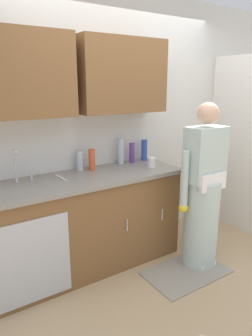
{
  "coord_description": "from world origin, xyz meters",
  "views": [
    {
      "loc": [
        -1.74,
        -1.83,
        1.78
      ],
      "look_at": [
        -0.17,
        0.55,
        1.0
      ],
      "focal_mm": 33.12,
      "sensor_mm": 36.0,
      "label": 1
    }
  ],
  "objects_px": {
    "sink": "(26,188)",
    "person_at_sink": "(202,199)",
    "bottle_water_tall": "(132,153)",
    "knife_on_counter": "(61,178)",
    "bottle_cleaner_spray": "(80,160)",
    "bottle_soap": "(121,151)",
    "bottle_water_short": "(144,150)",
    "cup_by_sink": "(152,163)",
    "bottle_dish_liquid": "(92,160)"
  },
  "relations": [
    {
      "from": "person_at_sink",
      "to": "bottle_water_tall",
      "type": "bearing_deg",
      "value": 111.65
    },
    {
      "from": "bottle_cleaner_spray",
      "to": "bottle_soap",
      "type": "xyz_separation_m",
      "value": [
        0.47,
        -0.01,
        0.04
      ]
    },
    {
      "from": "sink",
      "to": "bottle_soap",
      "type": "xyz_separation_m",
      "value": [
        1.08,
        0.21,
        0.15
      ]
    },
    {
      "from": "bottle_water_tall",
      "to": "bottle_cleaner_spray",
      "type": "relative_size",
      "value": 1.1
    },
    {
      "from": "sink",
      "to": "bottle_water_tall",
      "type": "relative_size",
      "value": 2.3
    },
    {
      "from": "sink",
      "to": "bottle_soap",
      "type": "height_order",
      "value": "sink"
    },
    {
      "from": "person_at_sink",
      "to": "bottle_dish_liquid",
      "type": "height_order",
      "value": "person_at_sink"
    },
    {
      "from": "sink",
      "to": "bottle_soap",
      "type": "distance_m",
      "value": 1.11
    },
    {
      "from": "sink",
      "to": "bottle_dish_liquid",
      "type": "bearing_deg",
      "value": 12.42
    },
    {
      "from": "bottle_soap",
      "to": "knife_on_counter",
      "type": "relative_size",
      "value": 1.16
    },
    {
      "from": "sink",
      "to": "bottle_dish_liquid",
      "type": "height_order",
      "value": "sink"
    },
    {
      "from": "person_at_sink",
      "to": "cup_by_sink",
      "type": "xyz_separation_m",
      "value": [
        -0.25,
        0.48,
        0.3
      ]
    },
    {
      "from": "sink",
      "to": "bottle_cleaner_spray",
      "type": "xyz_separation_m",
      "value": [
        0.6,
        0.22,
        0.11
      ]
    },
    {
      "from": "person_at_sink",
      "to": "cup_by_sink",
      "type": "bearing_deg",
      "value": 117.3
    },
    {
      "from": "bottle_water_tall",
      "to": "person_at_sink",
      "type": "bearing_deg",
      "value": -68.35
    },
    {
      "from": "bottle_soap",
      "to": "bottle_water_short",
      "type": "bearing_deg",
      "value": 0.01
    },
    {
      "from": "bottle_soap",
      "to": "knife_on_counter",
      "type": "xyz_separation_m",
      "value": [
        -0.74,
        -0.14,
        -0.14
      ]
    },
    {
      "from": "bottle_dish_liquid",
      "to": "cup_by_sink",
      "type": "relative_size",
      "value": 1.97
    },
    {
      "from": "bottle_cleaner_spray",
      "to": "bottle_water_short",
      "type": "bearing_deg",
      "value": -0.82
    },
    {
      "from": "cup_by_sink",
      "to": "knife_on_counter",
      "type": "height_order",
      "value": "cup_by_sink"
    },
    {
      "from": "bottle_soap",
      "to": "bottle_dish_liquid",
      "type": "xyz_separation_m",
      "value": [
        -0.37,
        -0.05,
        -0.03
      ]
    },
    {
      "from": "bottle_cleaner_spray",
      "to": "knife_on_counter",
      "type": "distance_m",
      "value": 0.32
    },
    {
      "from": "bottle_dish_liquid",
      "to": "knife_on_counter",
      "type": "relative_size",
      "value": 0.88
    },
    {
      "from": "person_at_sink",
      "to": "bottle_soap",
      "type": "height_order",
      "value": "person_at_sink"
    },
    {
      "from": "bottle_water_tall",
      "to": "cup_by_sink",
      "type": "relative_size",
      "value": 2.02
    },
    {
      "from": "bottle_soap",
      "to": "bottle_dish_liquid",
      "type": "bearing_deg",
      "value": -172.32
    },
    {
      "from": "bottle_soap",
      "to": "bottle_dish_liquid",
      "type": "height_order",
      "value": "bottle_soap"
    },
    {
      "from": "person_at_sink",
      "to": "bottle_water_tall",
      "type": "height_order",
      "value": "person_at_sink"
    },
    {
      "from": "bottle_cleaner_spray",
      "to": "knife_on_counter",
      "type": "bearing_deg",
      "value": -151.11
    },
    {
      "from": "bottle_water_tall",
      "to": "bottle_soap",
      "type": "height_order",
      "value": "bottle_soap"
    },
    {
      "from": "bottle_water_tall",
      "to": "knife_on_counter",
      "type": "relative_size",
      "value": 0.91
    },
    {
      "from": "knife_on_counter",
      "to": "bottle_water_short",
      "type": "bearing_deg",
      "value": 94.11
    },
    {
      "from": "sink",
      "to": "bottle_soap",
      "type": "bearing_deg",
      "value": 10.81
    },
    {
      "from": "bottle_soap",
      "to": "cup_by_sink",
      "type": "bearing_deg",
      "value": -59.59
    },
    {
      "from": "bottle_water_short",
      "to": "bottle_dish_liquid",
      "type": "bearing_deg",
      "value": -175.83
    },
    {
      "from": "bottle_water_short",
      "to": "sink",
      "type": "bearing_deg",
      "value": -171.6
    },
    {
      "from": "bottle_dish_liquid",
      "to": "cup_by_sink",
      "type": "bearing_deg",
      "value": -25.34
    },
    {
      "from": "sink",
      "to": "person_at_sink",
      "type": "bearing_deg",
      "value": -21.36
    },
    {
      "from": "person_at_sink",
      "to": "bottle_water_short",
      "type": "bearing_deg",
      "value": 98.44
    },
    {
      "from": "cup_by_sink",
      "to": "knife_on_counter",
      "type": "relative_size",
      "value": 0.45
    },
    {
      "from": "person_at_sink",
      "to": "bottle_soap",
      "type": "relative_size",
      "value": 5.84
    },
    {
      "from": "sink",
      "to": "knife_on_counter",
      "type": "bearing_deg",
      "value": 11.75
    },
    {
      "from": "person_at_sink",
      "to": "bottle_water_short",
      "type": "height_order",
      "value": "person_at_sink"
    },
    {
      "from": "bottle_soap",
      "to": "knife_on_counter",
      "type": "bearing_deg",
      "value": -169.62
    },
    {
      "from": "sink",
      "to": "bottle_cleaner_spray",
      "type": "distance_m",
      "value": 0.65
    },
    {
      "from": "person_at_sink",
      "to": "bottle_dish_liquid",
      "type": "distance_m",
      "value": 1.15
    },
    {
      "from": "person_at_sink",
      "to": "cup_by_sink",
      "type": "relative_size",
      "value": 15.07
    },
    {
      "from": "bottle_cleaner_spray",
      "to": "person_at_sink",
      "type": "bearing_deg",
      "value": -41.68
    },
    {
      "from": "sink",
      "to": "person_at_sink",
      "type": "xyz_separation_m",
      "value": [
        1.51,
        -0.59,
        -0.23
      ]
    },
    {
      "from": "sink",
      "to": "bottle_water_tall",
      "type": "distance_m",
      "value": 1.23
    }
  ]
}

